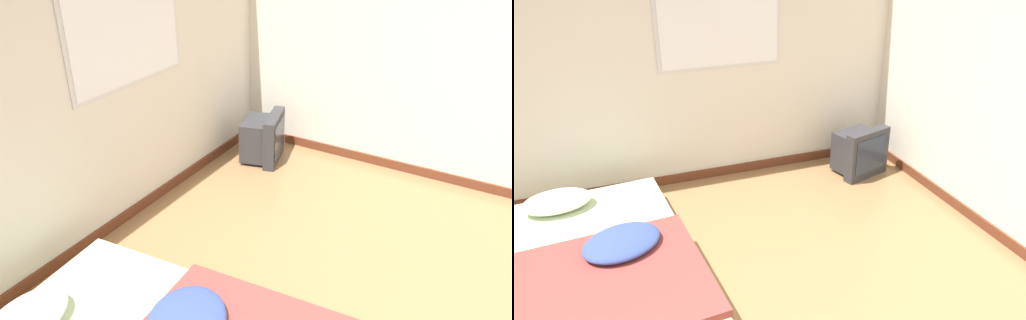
# 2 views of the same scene
# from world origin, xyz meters

# --- Properties ---
(wall_back) EXTENTS (7.61, 0.08, 2.60)m
(wall_back) POSITION_xyz_m (0.02, 2.70, 1.29)
(wall_back) COLOR silver
(wall_back) RESTS_ON ground_plane
(mattress_bed) EXTENTS (1.35, 2.05, 0.36)m
(mattress_bed) POSITION_xyz_m (-0.36, 1.41, 0.14)
(mattress_bed) COLOR beige
(mattress_bed) RESTS_ON ground_plane
(crt_tv) EXTENTS (0.52, 0.46, 0.48)m
(crt_tv) POSITION_xyz_m (2.14, 2.24, 0.23)
(crt_tv) COLOR #333338
(crt_tv) RESTS_ON ground_plane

